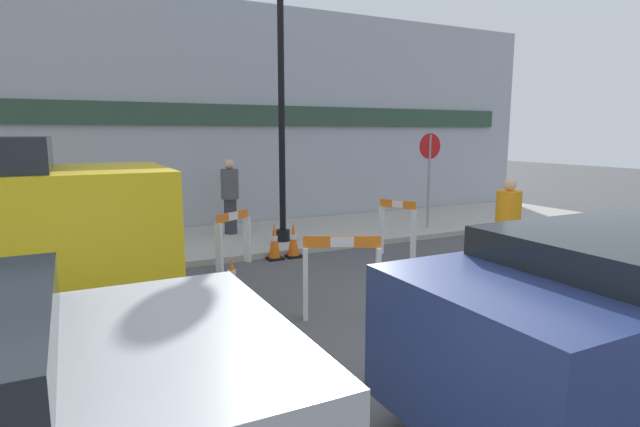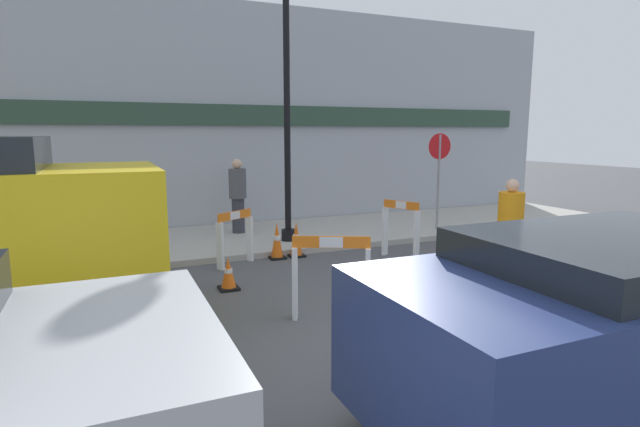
# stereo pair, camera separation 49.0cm
# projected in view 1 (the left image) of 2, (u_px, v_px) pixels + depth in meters

# --- Properties ---
(ground_plane) EXTENTS (60.00, 60.00, 0.00)m
(ground_plane) POSITION_uv_depth(u_px,v_px,m) (467.00, 336.00, 5.88)
(ground_plane) COLOR #4C4C4F
(sidewalk_slab) EXTENTS (18.00, 3.32, 0.12)m
(sidewalk_slab) POSITION_uv_depth(u_px,v_px,m) (274.00, 236.00, 11.30)
(sidewalk_slab) COLOR #ADA89E
(sidewalk_slab) RESTS_ON ground_plane
(storefront_facade) EXTENTS (18.00, 0.22, 5.50)m
(storefront_facade) POSITION_uv_depth(u_px,v_px,m) (247.00, 117.00, 12.40)
(storefront_facade) COLOR #A3A8B2
(storefront_facade) RESTS_ON ground_plane
(streetlamp_post) EXTENTS (0.44, 0.44, 5.48)m
(streetlamp_post) POSITION_uv_depth(u_px,v_px,m) (281.00, 69.00, 9.94)
(streetlamp_post) COLOR black
(streetlamp_post) RESTS_ON sidewalk_slab
(stop_sign) EXTENTS (0.60, 0.06, 2.24)m
(stop_sign) POSITION_uv_depth(u_px,v_px,m) (429.00, 165.00, 11.77)
(stop_sign) COLOR gray
(stop_sign) RESTS_ON sidewalk_slab
(barricade_0) EXTENTS (0.45, 0.75, 1.10)m
(barricade_0) POSITION_uv_depth(u_px,v_px,m) (397.00, 227.00, 9.56)
(barricade_0) COLOR white
(barricade_0) RESTS_ON ground_plane
(barricade_1) EXTENTS (0.76, 0.55, 0.99)m
(barricade_1) POSITION_uv_depth(u_px,v_px,m) (233.00, 237.00, 8.85)
(barricade_1) COLOR white
(barricade_1) RESTS_ON ground_plane
(barricade_2) EXTENTS (0.93, 0.56, 1.09)m
(barricade_2) POSITION_uv_depth(u_px,v_px,m) (342.00, 274.00, 6.30)
(barricade_2) COLOR white
(barricade_2) RESTS_ON ground_plane
(traffic_cone_0) EXTENTS (0.30, 0.30, 0.69)m
(traffic_cone_0) POSITION_uv_depth(u_px,v_px,m) (293.00, 240.00, 9.57)
(traffic_cone_0) COLOR black
(traffic_cone_0) RESTS_ON ground_plane
(traffic_cone_1) EXTENTS (0.30, 0.30, 0.50)m
(traffic_cone_1) POSITION_uv_depth(u_px,v_px,m) (232.00, 276.00, 7.50)
(traffic_cone_1) COLOR black
(traffic_cone_1) RESTS_ON ground_plane
(traffic_cone_2) EXTENTS (0.30, 0.30, 0.51)m
(traffic_cone_2) POSITION_uv_depth(u_px,v_px,m) (419.00, 283.00, 7.14)
(traffic_cone_2) COLOR black
(traffic_cone_2) RESTS_ON ground_plane
(traffic_cone_3) EXTENTS (0.30, 0.30, 0.70)m
(traffic_cone_3) POSITION_uv_depth(u_px,v_px,m) (274.00, 242.00, 9.39)
(traffic_cone_3) COLOR black
(traffic_cone_3) RESTS_ON ground_plane
(person_worker) EXTENTS (0.53, 0.53, 1.64)m
(person_worker) POSITION_uv_depth(u_px,v_px,m) (508.00, 225.00, 8.20)
(person_worker) COLOR #33333D
(person_worker) RESTS_ON ground_plane
(person_pedestrian) EXTENTS (0.54, 0.54, 1.67)m
(person_pedestrian) POSITION_uv_depth(u_px,v_px,m) (230.00, 195.00, 11.14)
(person_pedestrian) COLOR #33333D
(person_pedestrian) RESTS_ON sidewalk_slab
(parked_car_1) EXTENTS (4.12, 1.96, 1.59)m
(parked_car_1) POSITION_uv_depth(u_px,v_px,m) (637.00, 313.00, 4.09)
(parked_car_1) COLOR navy
(parked_car_1) RESTS_ON ground_plane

